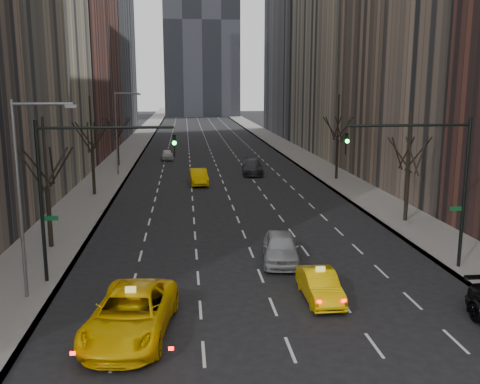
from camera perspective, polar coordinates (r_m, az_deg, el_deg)
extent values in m
cube|color=slate|center=(85.17, -11.56, 4.50)|extent=(4.50, 320.00, 0.15)
cube|color=slate|center=(86.24, 4.91, 4.77)|extent=(4.50, 320.00, 0.15)
cylinder|color=black|center=(34.13, -19.67, -2.60)|extent=(0.28, 0.28, 3.57)
cylinder|color=black|center=(33.46, -20.11, 3.92)|extent=(0.16, 0.16, 4.25)
cylinder|color=black|center=(34.35, -19.43, 2.63)|extent=(0.42, 1.80, 2.52)
cylinder|color=black|center=(33.67, -18.55, 2.52)|extent=(1.74, 0.72, 2.52)
cylinder|color=black|center=(32.88, -19.12, 2.29)|extent=(1.46, 1.25, 2.52)
cylinder|color=black|center=(32.80, -20.61, 2.17)|extent=(0.42, 1.80, 2.52)
cylinder|color=black|center=(33.50, -21.47, 2.29)|extent=(1.74, 0.72, 2.52)
cylinder|color=black|center=(34.27, -20.85, 2.51)|extent=(1.46, 1.25, 2.52)
cylinder|color=black|center=(49.47, -15.37, 2.03)|extent=(0.28, 0.28, 3.99)
cylinder|color=black|center=(49.00, -15.64, 7.08)|extent=(0.16, 0.16, 4.75)
cylinder|color=black|center=(49.89, -15.23, 5.85)|extent=(0.42, 1.80, 2.52)
cylinder|color=black|center=(49.25, -14.58, 5.82)|extent=(1.74, 0.72, 2.52)
cylinder|color=black|center=(48.44, -14.90, 5.72)|extent=(1.46, 1.25, 2.52)
cylinder|color=black|center=(48.28, -15.91, 5.65)|extent=(0.42, 1.80, 2.52)
cylinder|color=black|center=(48.94, -16.56, 5.68)|extent=(1.74, 0.72, 2.52)
cylinder|color=black|center=(49.74, -16.21, 5.78)|extent=(1.46, 1.25, 2.52)
cylinder|color=black|center=(67.17, -12.89, 4.21)|extent=(0.28, 0.28, 3.36)
cylinder|color=black|center=(66.84, -13.02, 7.34)|extent=(0.16, 0.16, 4.00)
cylinder|color=black|center=(67.71, -12.78, 6.74)|extent=(0.42, 1.80, 2.52)
cylinder|color=black|center=(67.09, -12.27, 6.73)|extent=(1.74, 0.72, 2.52)
cylinder|color=black|center=(66.26, -12.48, 6.66)|extent=(1.46, 1.25, 2.52)
cylinder|color=black|center=(66.07, -13.21, 6.62)|extent=(0.42, 1.80, 2.52)
cylinder|color=black|center=(66.70, -13.72, 6.64)|extent=(1.74, 0.72, 2.52)
cylinder|color=black|center=(67.52, -13.50, 6.70)|extent=(1.46, 1.25, 2.52)
cylinder|color=black|center=(40.24, 17.34, -0.42)|extent=(0.28, 0.28, 3.57)
cylinder|color=black|center=(39.67, 17.67, 5.12)|extent=(0.16, 0.16, 4.25)
cylinder|color=black|center=(40.60, 17.32, 3.99)|extent=(0.42, 1.80, 2.52)
cylinder|color=black|center=(40.36, 18.49, 3.88)|extent=(1.74, 0.72, 2.52)
cylinder|color=black|center=(39.53, 18.79, 3.72)|extent=(1.46, 1.25, 2.52)
cylinder|color=black|center=(38.93, 17.88, 3.67)|extent=(0.42, 1.80, 2.52)
cylinder|color=black|center=(39.18, 16.68, 3.78)|extent=(1.74, 0.72, 2.52)
cylinder|color=black|center=(40.01, 16.41, 3.94)|extent=(1.46, 1.25, 2.52)
cylinder|color=black|center=(56.95, 10.29, 3.42)|extent=(0.28, 0.28, 3.99)
cylinder|color=black|center=(56.53, 10.45, 7.81)|extent=(0.16, 0.16, 4.75)
cylinder|color=black|center=(57.46, 10.32, 6.72)|extent=(0.42, 1.80, 2.52)
cylinder|color=black|center=(57.12, 11.11, 6.66)|extent=(1.74, 0.72, 2.52)
cylinder|color=black|center=(56.27, 11.21, 6.59)|extent=(1.46, 1.25, 2.52)
cylinder|color=black|center=(55.76, 10.50, 6.58)|extent=(0.42, 1.80, 2.52)
cylinder|color=black|center=(56.11, 9.69, 6.63)|extent=(1.74, 0.72, 2.52)
cylinder|color=black|center=(56.96, 9.61, 6.70)|extent=(1.46, 1.25, 2.52)
cylinder|color=black|center=(27.69, -20.45, -1.06)|extent=(0.18, 0.18, 8.00)
cylinder|color=black|center=(26.54, -14.13, 6.67)|extent=(6.50, 0.14, 0.14)
imported|color=black|center=(26.36, -7.01, 4.93)|extent=(0.18, 0.22, 1.10)
sphere|color=#0CFF33|center=(26.16, -7.02, 5.21)|extent=(0.20, 0.20, 0.20)
cube|color=#0C5926|center=(27.76, -19.53, -2.66)|extent=(0.70, 0.04, 0.22)
cylinder|color=black|center=(30.48, 22.81, -0.16)|extent=(0.18, 0.18, 8.00)
cylinder|color=black|center=(28.60, 17.59, 6.79)|extent=(6.50, 0.14, 0.14)
imported|color=black|center=(27.56, 11.24, 5.07)|extent=(0.18, 0.22, 1.10)
sphere|color=#0CFF33|center=(27.37, 11.37, 5.34)|extent=(0.20, 0.20, 0.20)
cube|color=#0C5926|center=(30.45, 22.04, -1.65)|extent=(0.70, 0.04, 0.22)
cylinder|color=slate|center=(25.81, -22.47, -0.93)|extent=(0.16, 0.16, 9.00)
cylinder|color=slate|center=(24.97, -20.32, 8.81)|extent=(2.60, 0.14, 0.14)
cube|color=slate|center=(24.71, -17.58, 8.74)|extent=(0.50, 0.22, 0.15)
cylinder|color=slate|center=(59.87, -13.04, 6.10)|extent=(0.16, 0.16, 9.00)
cylinder|color=slate|center=(59.52, -11.96, 10.26)|extent=(2.60, 0.14, 0.14)
cube|color=slate|center=(59.41, -10.79, 10.21)|extent=(0.50, 0.22, 0.15)
imported|color=#FFC905|center=(21.97, -11.57, -12.63)|extent=(3.81, 6.81, 1.80)
imported|color=#FCC605|center=(25.26, 8.52, -9.82)|extent=(1.47, 4.15, 1.37)
imported|color=#9C9FA3|center=(30.13, 4.36, -5.93)|extent=(2.61, 5.10, 1.66)
imported|color=#FFC005|center=(53.74, -4.45, 1.64)|extent=(1.97, 4.86, 1.57)
imported|color=#2E2E33|center=(59.97, 1.34, 2.70)|extent=(2.79, 5.80, 1.63)
imported|color=silver|center=(72.42, -7.79, 3.95)|extent=(1.86, 4.02, 1.33)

